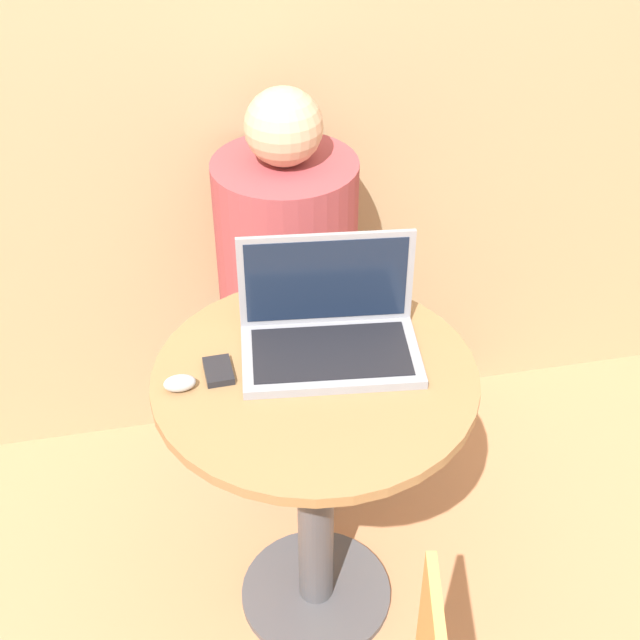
# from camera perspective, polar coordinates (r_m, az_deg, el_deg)

# --- Properties ---
(ground_plane) EXTENTS (12.00, 12.00, 0.00)m
(ground_plane) POSITION_cam_1_polar(r_m,az_deg,el_deg) (2.44, -0.25, -17.15)
(ground_plane) COLOR tan
(back_wall) EXTENTS (7.00, 0.05, 2.60)m
(back_wall) POSITION_cam_1_polar(r_m,az_deg,el_deg) (2.27, -4.39, 19.65)
(back_wall) COLOR tan
(back_wall) RESTS_ON ground_plane
(round_table) EXTENTS (0.69, 0.69, 0.77)m
(round_table) POSITION_cam_1_polar(r_m,az_deg,el_deg) (2.02, -0.29, -8.21)
(round_table) COLOR #4C4C51
(round_table) RESTS_ON ground_plane
(laptop) EXTENTS (0.40, 0.27, 0.25)m
(laptop) POSITION_cam_1_polar(r_m,az_deg,el_deg) (1.90, 0.59, -0.58)
(laptop) COLOR gray
(laptop) RESTS_ON round_table
(cell_phone) EXTENTS (0.06, 0.09, 0.02)m
(cell_phone) POSITION_cam_1_polar(r_m,az_deg,el_deg) (1.88, -6.52, -3.25)
(cell_phone) COLOR black
(cell_phone) RESTS_ON round_table
(computer_mouse) EXTENTS (0.07, 0.04, 0.04)m
(computer_mouse) POSITION_cam_1_polar(r_m,az_deg,el_deg) (1.84, -8.97, -4.01)
(computer_mouse) COLOR #B2B2B7
(computer_mouse) RESTS_ON round_table
(person_seated) EXTENTS (0.37, 0.58, 1.16)m
(person_seated) POSITION_cam_1_polar(r_m,az_deg,el_deg) (2.53, -2.29, 0.72)
(person_seated) COLOR #3D4766
(person_seated) RESTS_ON ground_plane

